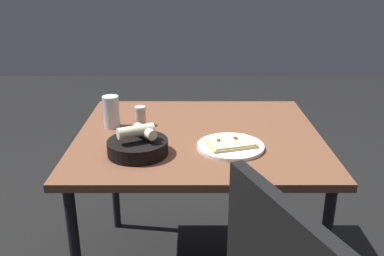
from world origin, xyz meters
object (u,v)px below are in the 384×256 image
at_px(pizza_plate, 231,145).
at_px(beer_glass, 111,113).
at_px(pepper_shaker, 140,117).
at_px(dining_table, 198,147).
at_px(bread_basket, 138,145).

relative_size(pizza_plate, beer_glass, 1.86).
bearing_deg(pizza_plate, pepper_shaker, -123.75).
xyz_separation_m(dining_table, pepper_shaker, (-0.10, -0.26, 0.10)).
distance_m(beer_glass, pepper_shaker, 0.13).
distance_m(dining_table, beer_glass, 0.42).
height_order(pizza_plate, beer_glass, beer_glass).
distance_m(bread_basket, pepper_shaker, 0.32).
bearing_deg(pizza_plate, beer_glass, -114.90).
bearing_deg(dining_table, pizza_plate, 38.35).
bearing_deg(beer_glass, bread_basket, 27.18).
height_order(dining_table, bread_basket, bread_basket).
distance_m(dining_table, bread_basket, 0.33).
height_order(bread_basket, pepper_shaker, bread_basket).
bearing_deg(bread_basket, beer_glass, -152.82).
relative_size(bread_basket, pepper_shaker, 2.62).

